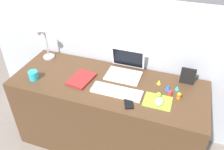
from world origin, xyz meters
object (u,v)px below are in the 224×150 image
object	(u,v)px
laptop	(125,68)
cell_phone	(129,103)
toy_figurine_lime	(159,95)
coffee_mug	(33,75)
toy_figurine_red	(170,93)
keyboard	(117,92)
notebook_pad	(81,79)
mouse	(159,101)
picture_frame	(188,76)
desk_lamp	(45,45)
toy_figurine_yellow	(159,82)
toy_figurine_orange	(179,95)
toy_figurine_blue	(168,87)
toy_figurine_cyan	(177,88)

from	to	relation	value
laptop	cell_phone	size ratio (longest dim) A/B	2.34
toy_figurine_lime	coffee_mug	bearing A→B (deg)	-174.34
toy_figurine_red	coffee_mug	bearing A→B (deg)	-171.82
keyboard	notebook_pad	xyz separation A→B (m)	(-0.34, 0.06, 0.00)
mouse	toy_figurine_red	size ratio (longest dim) A/B	1.75
picture_frame	toy_figurine_red	bearing A→B (deg)	-117.18
picture_frame	toy_figurine_lime	xyz separation A→B (m)	(-0.19, -0.27, -0.04)
notebook_pad	toy_figurine_red	xyz separation A→B (m)	(0.75, 0.04, 0.02)
desk_lamp	toy_figurine_lime	size ratio (longest dim) A/B	5.77
cell_phone	toy_figurine_yellow	distance (m)	0.36
mouse	coffee_mug	size ratio (longest dim) A/B	1.21
keyboard	cell_phone	distance (m)	0.16
toy_figurine_yellow	toy_figurine_lime	bearing A→B (deg)	-81.58
toy_figurine_orange	coffee_mug	bearing A→B (deg)	-172.66
cell_phone	toy_figurine_lime	bearing A→B (deg)	10.93
laptop	cell_phone	distance (m)	0.41
desk_lamp	coffee_mug	distance (m)	0.35
laptop	toy_figurine_lime	bearing A→B (deg)	-35.83
desk_lamp	toy_figurine_blue	size ratio (longest dim) A/B	6.62
desk_lamp	toy_figurine_orange	distance (m)	1.29
toy_figurine_cyan	toy_figurine_lime	world-z (taller)	toy_figurine_lime
notebook_pad	toy_figurine_lime	xyz separation A→B (m)	(0.67, -0.02, 0.02)
mouse	toy_figurine_orange	bearing A→B (deg)	38.87
cell_phone	toy_figurine_red	distance (m)	0.34
toy_figurine_orange	toy_figurine_cyan	size ratio (longest dim) A/B	1.54
keyboard	toy_figurine_lime	world-z (taller)	toy_figurine_lime
laptop	toy_figurine_blue	bearing A→B (deg)	-16.16
mouse	toy_figurine_cyan	size ratio (longest dim) A/B	2.54
laptop	cell_phone	bearing A→B (deg)	-69.63
toy_figurine_orange	toy_figurine_lime	distance (m)	0.16
mouse	toy_figurine_lime	size ratio (longest dim) A/B	1.68
laptop	desk_lamp	world-z (taller)	desk_lamp
notebook_pad	toy_figurine_blue	world-z (taller)	toy_figurine_blue
picture_frame	toy_figurine_blue	xyz separation A→B (m)	(-0.13, -0.14, -0.05)
notebook_pad	coffee_mug	size ratio (longest dim) A/B	3.03
toy_figurine_orange	toy_figurine_blue	bearing A→B (deg)	139.27
toy_figurine_orange	toy_figurine_red	size ratio (longest dim) A/B	1.06
cell_phone	toy_figurine_cyan	world-z (taller)	toy_figurine_cyan
mouse	notebook_pad	size ratio (longest dim) A/B	0.40
mouse	toy_figurine_blue	size ratio (longest dim) A/B	1.93
cell_phone	toy_figurine_yellow	size ratio (longest dim) A/B	3.17
notebook_pad	coffee_mug	distance (m)	0.41
mouse	toy_figurine_lime	xyz separation A→B (m)	(-0.02, 0.06, 0.01)
laptop	toy_figurine_blue	distance (m)	0.41
cell_phone	notebook_pad	distance (m)	0.49
desk_lamp	toy_figurine_blue	distance (m)	1.19
keyboard	coffee_mug	size ratio (longest dim) A/B	5.18
notebook_pad	coffee_mug	xyz separation A→B (m)	(-0.39, -0.12, 0.03)
toy_figurine_blue	toy_figurine_yellow	xyz separation A→B (m)	(-0.08, 0.05, -0.00)
cell_phone	picture_frame	distance (m)	0.56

